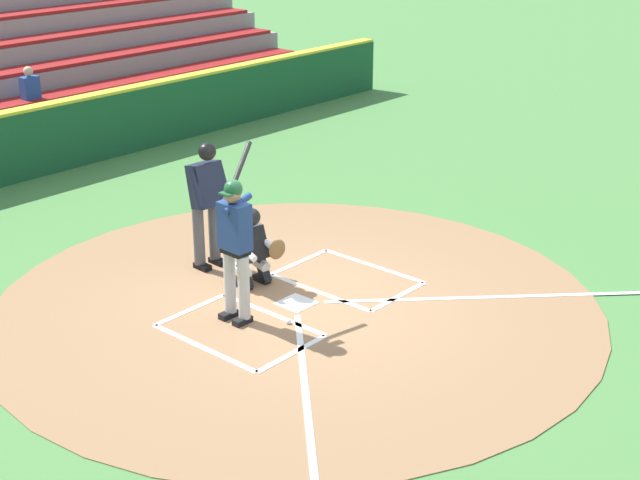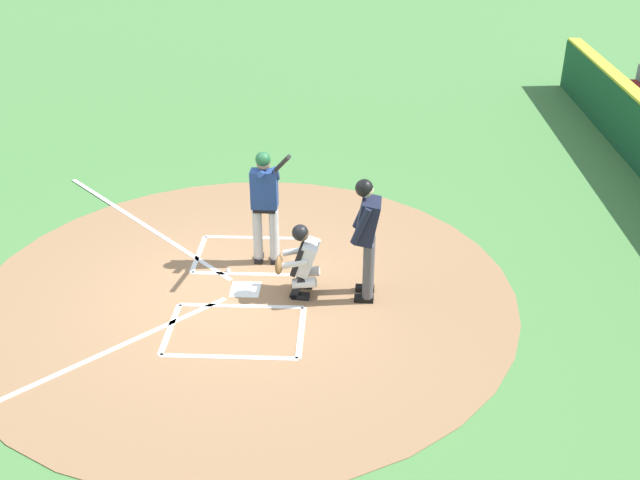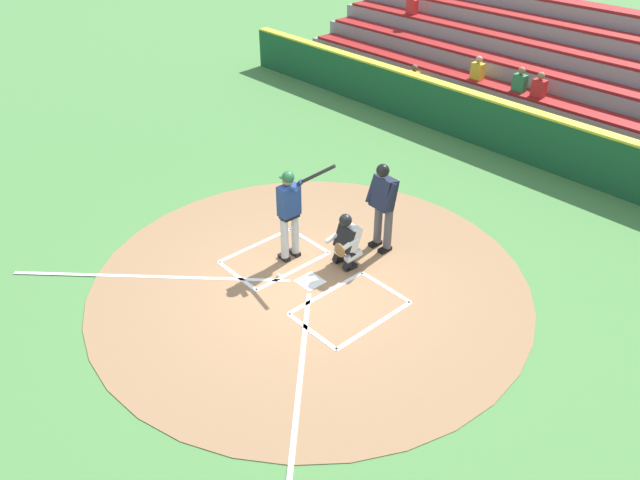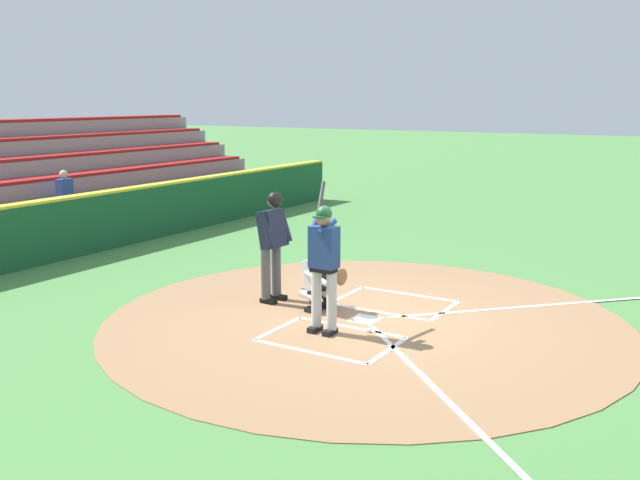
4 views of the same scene
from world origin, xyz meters
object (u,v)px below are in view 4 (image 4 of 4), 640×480
object	(u,v)px
catcher	(320,275)
baseball	(369,331)
batter	(324,259)
plate_umpire	(273,239)

from	to	relation	value
catcher	baseball	distance (m)	1.42
batter	catcher	distance (m)	1.19
catcher	plate_umpire	distance (m)	1.05
catcher	baseball	world-z (taller)	catcher
plate_umpire	baseball	bearing A→B (deg)	74.08
batter	plate_umpire	xyz separation A→B (m)	(-0.93, -1.53, -0.02)
catcher	plate_umpire	size ratio (longest dim) A/B	0.61
batter	baseball	world-z (taller)	batter
batter	catcher	bearing A→B (deg)	-145.82
baseball	catcher	bearing A→B (deg)	-115.47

